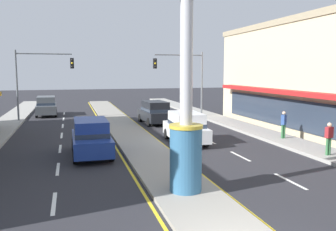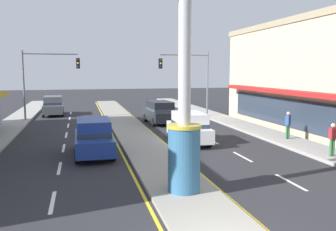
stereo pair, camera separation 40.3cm
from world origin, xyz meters
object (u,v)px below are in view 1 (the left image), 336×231
traffic_light_left_side (38,73)px  pedestrian_far_side (284,123)px  pedestrian_near_kerb (329,137)px  suv_near_left_lane (155,112)px  suv_far_left_oncoming (91,137)px  district_sign (186,72)px  traffic_light_right_side (184,73)px  suv_mid_left_lane (46,106)px  suv_near_right_lane (186,127)px

traffic_light_left_side → pedestrian_far_side: traffic_light_left_side is taller
pedestrian_near_kerb → pedestrian_far_side: size_ratio=0.97×
pedestrian_near_kerb → traffic_light_left_side: bearing=130.2°
suv_near_left_lane → pedestrian_near_kerb: (5.73, -14.11, 0.14)m
traffic_light_left_side → suv_near_left_lane: bearing=-22.1°
pedestrian_near_kerb → suv_near_left_lane: bearing=112.1°
traffic_light_left_side → pedestrian_near_kerb: bearing=-49.8°
suv_near_left_lane → suv_far_left_oncoming: bearing=-119.8°
suv_far_left_oncoming → pedestrian_far_side: bearing=3.4°
district_sign → traffic_light_left_side: 22.02m
pedestrian_far_side → suv_near_left_lane: bearing=122.9°
suv_far_left_oncoming → pedestrian_near_kerb: (11.56, -3.91, 0.14)m
suv_far_left_oncoming → pedestrian_near_kerb: suv_far_left_oncoming is taller
suv_far_left_oncoming → pedestrian_near_kerb: 12.21m
traffic_light_right_side → pedestrian_near_kerb: 17.51m
suv_far_left_oncoming → traffic_light_left_side: bearing=104.3°
suv_near_left_lane → suv_mid_left_lane: bearing=138.3°
suv_near_left_lane → suv_far_left_oncoming: (-5.84, -10.20, 0.00)m
pedestrian_near_kerb → pedestrian_far_side: pedestrian_far_side is taller
suv_near_left_lane → suv_mid_left_lane: (-9.14, 8.15, 0.00)m
traffic_light_left_side → pedestrian_far_side: 20.71m
district_sign → pedestrian_far_side: 12.35m
district_sign → traffic_light_right_side: 21.23m
traffic_light_right_side → suv_near_right_lane: bearing=-107.5°
traffic_light_right_side → suv_far_left_oncoming: 16.53m
suv_near_left_lane → suv_far_left_oncoming: size_ratio=1.02×
district_sign → pedestrian_near_kerb: size_ratio=5.10×
district_sign → suv_far_left_oncoming: bearing=112.5°
traffic_light_left_side → suv_far_left_oncoming: (3.58, -14.01, -3.26)m
suv_near_right_lane → suv_near_left_lane: (0.01, 8.39, 0.00)m
suv_near_right_lane → suv_far_left_oncoming: 6.10m
traffic_light_left_side → traffic_light_right_side: 13.03m
suv_near_right_lane → traffic_light_left_side: bearing=127.6°
traffic_light_left_side → suv_near_left_lane: size_ratio=1.32×
suv_far_left_oncoming → pedestrian_far_side: size_ratio=2.68×
suv_near_right_lane → pedestrian_far_side: size_ratio=2.73×
traffic_light_left_side → traffic_light_right_side: (13.00, -0.83, 0.00)m
pedestrian_far_side → suv_mid_left_lane: bearing=130.9°
suv_near_right_lane → pedestrian_near_kerb: bearing=-44.9°
suv_near_left_lane → traffic_light_right_side: bearing=39.8°
suv_mid_left_lane → suv_near_left_lane: bearing=-41.7°
suv_near_left_lane → pedestrian_far_side: 11.30m
traffic_light_left_side → pedestrian_far_side: (15.57, -13.30, -3.09)m
traffic_light_right_side → suv_near_right_lane: 12.37m
traffic_light_left_side → pedestrian_far_side: size_ratio=3.61×
suv_near_right_lane → suv_mid_left_lane: bearing=118.9°
suv_mid_left_lane → pedestrian_far_side: 23.34m
suv_mid_left_lane → pedestrian_far_side: bearing=-49.1°
pedestrian_far_side → pedestrian_near_kerb: bearing=-95.2°
suv_near_left_lane → suv_mid_left_lane: 12.25m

